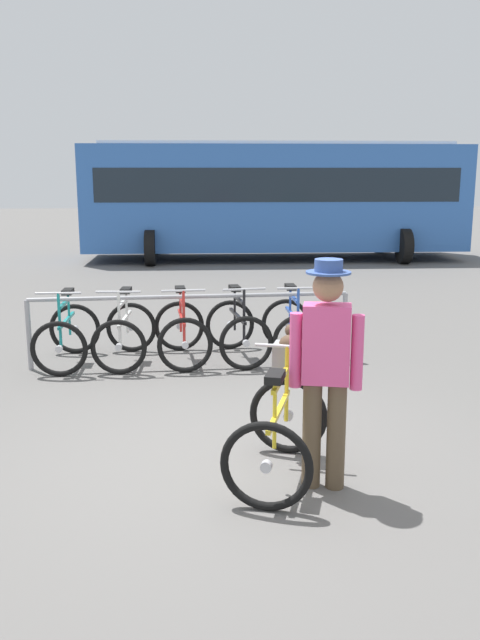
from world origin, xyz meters
The scene contains 10 objects.
ground_plane centered at (0.00, 0.00, 0.00)m, with size 80.00×80.00×0.00m, color #605E5B.
bike_rack_rail centered at (-0.23, 2.84, 0.68)m, with size 3.91×0.18×0.88m.
racked_bike_teal centered at (-1.74, 2.98, 0.37)m, with size 0.69×1.11×0.97m.
racked_bike_white centered at (-1.04, 3.00, 0.37)m, with size 0.74×1.13×0.97m.
racked_bike_red centered at (-0.34, 3.02, 0.37)m, with size 0.73×1.16×0.98m.
racked_bike_black centered at (0.36, 3.04, 0.37)m, with size 0.78×1.17×0.97m.
racked_bike_blue centered at (1.06, 3.06, 0.37)m, with size 0.66×1.10×0.97m.
featured_bicycle centered at (0.41, -0.29, 0.49)m, with size 0.96×1.25×1.09m.
person_with_featured_bike centered at (0.69, -0.56, 0.95)m, with size 0.52×0.32×1.72m.
bus_distant centered at (2.21, 13.04, 1.74)m, with size 10.07×3.61×3.08m.
Camera 1 is at (-0.36, -5.19, 2.32)m, focal length 37.88 mm.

